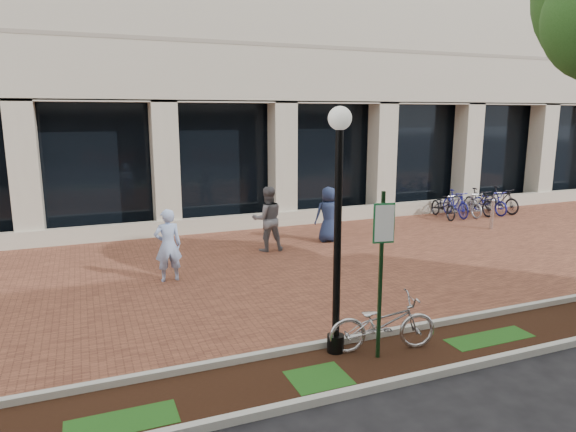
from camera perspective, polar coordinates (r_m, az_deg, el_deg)
name	(u,v)px	position (r m, az deg, el deg)	size (l,w,h in m)	color
ground	(279,267)	(13.06, -0.97, -5.72)	(120.00, 120.00, 0.00)	black
brick_plaza	(279,267)	(13.05, -0.97, -5.70)	(40.00, 9.00, 0.01)	brown
planting_strip	(396,357)	(8.69, 11.96, -15.07)	(40.00, 1.50, 0.01)	black
curb_plaza_side	(372,335)	(9.24, 9.33, -12.94)	(40.00, 0.12, 0.12)	#B6B6AC
curb_street_side	(426,376)	(8.13, 15.04, -16.75)	(40.00, 0.12, 0.12)	#B6B6AC
parking_sign	(382,256)	(8.00, 10.37, -4.39)	(0.34, 0.07, 2.69)	#133417
lamppost	(338,218)	(7.99, 5.57, -0.27)	(0.36, 0.36, 3.94)	black
locked_bicycle	(383,323)	(8.69, 10.48, -11.64)	(0.63, 1.79, 0.94)	#B9BABE
pedestrian_left	(168,245)	(12.12, -13.18, -3.19)	(0.62, 0.41, 1.71)	#9BB5E8
pedestrian_mid	(268,219)	(14.40, -2.29, -0.34)	(0.89, 0.69, 1.83)	slate
pedestrian_right	(328,214)	(15.48, 4.52, 0.18)	(0.82, 0.54, 1.68)	#1E294B
bollard	(492,214)	(18.46, 21.73, 0.22)	(0.12, 0.12, 1.03)	#BCBCC1
bike_rack_cluster	(473,203)	(20.71, 19.82, 1.37)	(3.51, 1.81, 1.01)	black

